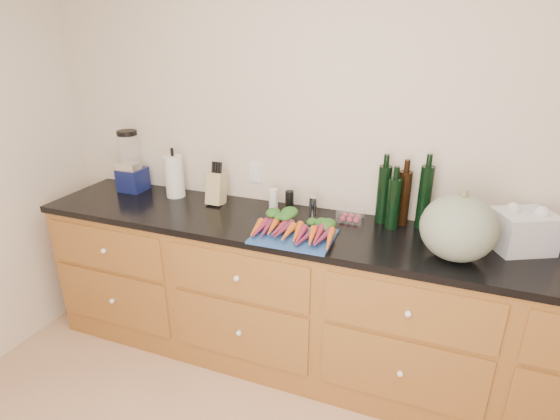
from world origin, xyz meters
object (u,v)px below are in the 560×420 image
at_px(carrots, 296,229).
at_px(tomato_box, 351,215).
at_px(paper_towel, 174,176).
at_px(squash, 458,228).
at_px(blender_appliance, 131,165).
at_px(cutting_board, 294,236).
at_px(knife_block, 216,189).

distance_m(carrots, tomato_box, 0.38).
xyz_separation_m(carrots, tomato_box, (0.23, 0.29, -0.00)).
bearing_deg(paper_towel, squash, -8.40).
distance_m(carrots, blender_appliance, 1.32).
bearing_deg(cutting_board, tomato_box, 54.73).
height_order(carrots, tomato_box, carrots).
relative_size(cutting_board, squash, 1.20).
bearing_deg(blender_appliance, squash, -6.98).
relative_size(cutting_board, paper_towel, 1.54).
bearing_deg(paper_towel, blender_appliance, -179.62).
relative_size(paper_towel, tomato_box, 1.88).
bearing_deg(tomato_box, knife_block, -177.99).
bearing_deg(paper_towel, tomato_box, 0.49).
bearing_deg(knife_block, squash, -9.47).
height_order(blender_appliance, tomato_box, blender_appliance).
xyz_separation_m(cutting_board, carrots, (0.00, 0.04, 0.03)).
bearing_deg(carrots, knife_block, 157.01).
relative_size(blender_appliance, tomato_box, 2.82).
height_order(carrots, paper_towel, paper_towel).
distance_m(squash, knife_block, 1.44).
bearing_deg(carrots, paper_towel, 163.22).
xyz_separation_m(carrots, blender_appliance, (-1.28, 0.28, 0.15)).
bearing_deg(tomato_box, blender_appliance, -179.54).
xyz_separation_m(cutting_board, squash, (0.80, 0.06, 0.15)).
bearing_deg(tomato_box, cutting_board, -125.27).
relative_size(squash, knife_block, 1.78).
distance_m(cutting_board, blender_appliance, 1.33).
xyz_separation_m(carrots, squash, (0.80, 0.03, 0.12)).
bearing_deg(knife_block, cutting_board, -25.72).
bearing_deg(knife_block, blender_appliance, 178.46).
distance_m(paper_towel, tomato_box, 1.18).
relative_size(carrots, paper_towel, 1.67).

